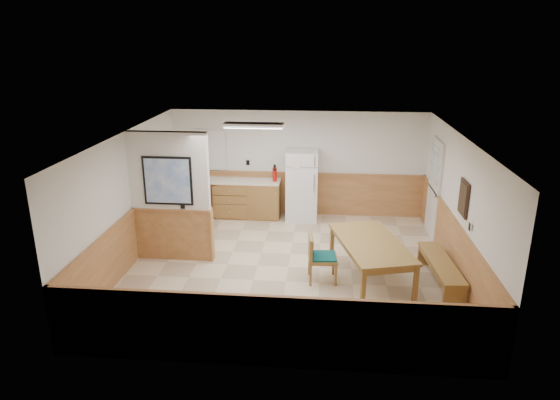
# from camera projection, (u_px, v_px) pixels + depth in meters

# --- Properties ---
(ground) EXTENTS (6.00, 6.00, 0.00)m
(ground) POSITION_uv_depth(u_px,v_px,m) (288.00, 267.00, 9.40)
(ground) COLOR beige
(ground) RESTS_ON ground
(ceiling) EXTENTS (6.00, 6.00, 0.02)m
(ceiling) POSITION_uv_depth(u_px,v_px,m) (289.00, 136.00, 8.61)
(ceiling) COLOR white
(ceiling) RESTS_ON back_wall
(back_wall) EXTENTS (6.00, 0.02, 2.50)m
(back_wall) POSITION_uv_depth(u_px,v_px,m) (298.00, 164.00, 11.84)
(back_wall) COLOR white
(back_wall) RESTS_ON ground
(right_wall) EXTENTS (0.02, 6.00, 2.50)m
(right_wall) POSITION_uv_depth(u_px,v_px,m) (459.00, 209.00, 8.75)
(right_wall) COLOR white
(right_wall) RESTS_ON ground
(left_wall) EXTENTS (0.02, 6.00, 2.50)m
(left_wall) POSITION_uv_depth(u_px,v_px,m) (128.00, 199.00, 9.26)
(left_wall) COLOR white
(left_wall) RESTS_ON ground
(wainscot_back) EXTENTS (6.00, 0.04, 1.00)m
(wainscot_back) POSITION_uv_depth(u_px,v_px,m) (298.00, 194.00, 12.06)
(wainscot_back) COLOR tan
(wainscot_back) RESTS_ON ground
(wainscot_right) EXTENTS (0.04, 6.00, 1.00)m
(wainscot_right) POSITION_uv_depth(u_px,v_px,m) (453.00, 248.00, 8.99)
(wainscot_right) COLOR tan
(wainscot_right) RESTS_ON ground
(wainscot_left) EXTENTS (0.04, 6.00, 1.00)m
(wainscot_left) POSITION_uv_depth(u_px,v_px,m) (133.00, 237.00, 9.49)
(wainscot_left) COLOR tan
(wainscot_left) RESTS_ON ground
(partition_wall) EXTENTS (1.50, 0.20, 2.50)m
(partition_wall) POSITION_uv_depth(u_px,v_px,m) (171.00, 198.00, 9.39)
(partition_wall) COLOR white
(partition_wall) RESTS_ON ground
(kitchen_counter) EXTENTS (2.20, 0.61, 1.00)m
(kitchen_counter) POSITION_uv_depth(u_px,v_px,m) (246.00, 198.00, 11.89)
(kitchen_counter) COLOR olive
(kitchen_counter) RESTS_ON ground
(exterior_door) EXTENTS (0.07, 1.02, 2.15)m
(exterior_door) POSITION_uv_depth(u_px,v_px,m) (434.00, 188.00, 10.61)
(exterior_door) COLOR silver
(exterior_door) RESTS_ON ground
(kitchen_window) EXTENTS (0.80, 0.04, 1.00)m
(kitchen_window) POSITION_uv_depth(u_px,v_px,m) (210.00, 150.00, 11.90)
(kitchen_window) COLOR silver
(kitchen_window) RESTS_ON back_wall
(wall_painting) EXTENTS (0.04, 0.50, 0.60)m
(wall_painting) POSITION_uv_depth(u_px,v_px,m) (463.00, 198.00, 8.38)
(wall_painting) COLOR black
(wall_painting) RESTS_ON right_wall
(fluorescent_fixture) EXTENTS (1.20, 0.30, 0.09)m
(fluorescent_fixture) POSITION_uv_depth(u_px,v_px,m) (254.00, 125.00, 9.93)
(fluorescent_fixture) COLOR silver
(fluorescent_fixture) RESTS_ON ceiling
(refrigerator) EXTENTS (0.73, 0.72, 1.65)m
(refrigerator) POSITION_uv_depth(u_px,v_px,m) (302.00, 185.00, 11.62)
(refrigerator) COLOR white
(refrigerator) RESTS_ON ground
(dining_table) EXTENTS (1.46, 2.17, 0.75)m
(dining_table) POSITION_uv_depth(u_px,v_px,m) (371.00, 246.00, 8.66)
(dining_table) COLOR olive
(dining_table) RESTS_ON ground
(dining_bench) EXTENTS (0.50, 1.76, 0.45)m
(dining_bench) POSITION_uv_depth(u_px,v_px,m) (441.00, 267.00, 8.61)
(dining_bench) COLOR olive
(dining_bench) RESTS_ON ground
(dining_chair) EXTENTS (0.73, 0.54, 0.85)m
(dining_chair) POSITION_uv_depth(u_px,v_px,m) (317.00, 255.00, 8.74)
(dining_chair) COLOR olive
(dining_chair) RESTS_ON ground
(fire_extinguisher) EXTENTS (0.11, 0.11, 0.40)m
(fire_extinguisher) POSITION_uv_depth(u_px,v_px,m) (275.00, 174.00, 11.61)
(fire_extinguisher) COLOR red
(fire_extinguisher) RESTS_ON kitchen_counter
(soap_bottle) EXTENTS (0.07, 0.07, 0.22)m
(soap_bottle) POSITION_uv_depth(u_px,v_px,m) (206.00, 175.00, 11.81)
(soap_bottle) COLOR #198C38
(soap_bottle) RESTS_ON kitchen_counter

